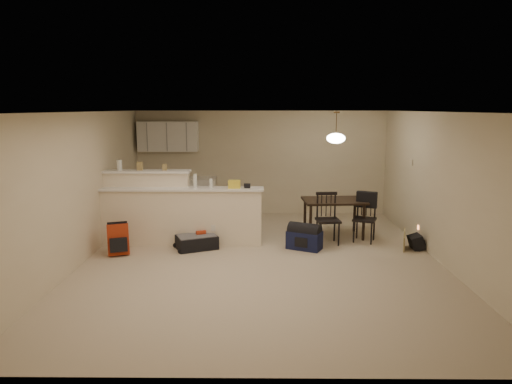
{
  "coord_description": "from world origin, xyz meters",
  "views": [
    {
      "loc": [
        -0.03,
        -7.49,
        2.56
      ],
      "look_at": [
        -0.1,
        0.7,
        1.05
      ],
      "focal_mm": 32.0,
      "sensor_mm": 36.0,
      "label": 1
    }
  ],
  "objects_px": {
    "red_backpack": "(118,239)",
    "black_daypack": "(416,242)",
    "suitcase": "(197,242)",
    "navy_duffel": "(304,240)",
    "pendant_lamp": "(336,138)",
    "dining_table": "(334,204)",
    "dining_chair_far": "(365,218)",
    "dining_chair_near": "(328,219)"
  },
  "relations": [
    {
      "from": "red_backpack",
      "to": "black_daypack",
      "type": "relative_size",
      "value": 1.85
    },
    {
      "from": "dining_chair_near",
      "to": "suitcase",
      "type": "distance_m",
      "value": 2.51
    },
    {
      "from": "pendant_lamp",
      "to": "dining_chair_far",
      "type": "xyz_separation_m",
      "value": [
        0.54,
        -0.36,
        -1.52
      ]
    },
    {
      "from": "suitcase",
      "to": "black_daypack",
      "type": "xyz_separation_m",
      "value": [
        4.05,
        0.0,
        0.01
      ]
    },
    {
      "from": "dining_chair_near",
      "to": "dining_chair_far",
      "type": "xyz_separation_m",
      "value": [
        0.73,
        0.16,
        -0.02
      ]
    },
    {
      "from": "dining_chair_far",
      "to": "navy_duffel",
      "type": "xyz_separation_m",
      "value": [
        -1.2,
        -0.49,
        -0.3
      ]
    },
    {
      "from": "dining_chair_far",
      "to": "suitcase",
      "type": "bearing_deg",
      "value": -148.83
    },
    {
      "from": "dining_table",
      "to": "dining_chair_near",
      "type": "height_order",
      "value": "dining_chair_near"
    },
    {
      "from": "pendant_lamp",
      "to": "dining_chair_near",
      "type": "relative_size",
      "value": 0.63
    },
    {
      "from": "suitcase",
      "to": "black_daypack",
      "type": "distance_m",
      "value": 4.05
    },
    {
      "from": "dining_chair_far",
      "to": "navy_duffel",
      "type": "distance_m",
      "value": 1.33
    },
    {
      "from": "navy_duffel",
      "to": "suitcase",
      "type": "bearing_deg",
      "value": -154.19
    },
    {
      "from": "dining_table",
      "to": "pendant_lamp",
      "type": "height_order",
      "value": "pendant_lamp"
    },
    {
      "from": "navy_duffel",
      "to": "dining_table",
      "type": "bearing_deg",
      "value": 77.81
    },
    {
      "from": "dining_table",
      "to": "red_backpack",
      "type": "xyz_separation_m",
      "value": [
        -3.99,
        -1.19,
        -0.39
      ]
    },
    {
      "from": "suitcase",
      "to": "dining_chair_near",
      "type": "bearing_deg",
      "value": -15.54
    },
    {
      "from": "navy_duffel",
      "to": "dining_chair_far",
      "type": "bearing_deg",
      "value": 47.82
    },
    {
      "from": "dining_chair_far",
      "to": "red_backpack",
      "type": "relative_size",
      "value": 1.72
    },
    {
      "from": "suitcase",
      "to": "red_backpack",
      "type": "xyz_separation_m",
      "value": [
        -1.34,
        -0.35,
        0.15
      ]
    },
    {
      "from": "dining_table",
      "to": "navy_duffel",
      "type": "bearing_deg",
      "value": -132.14
    },
    {
      "from": "navy_duffel",
      "to": "black_daypack",
      "type": "height_order",
      "value": "navy_duffel"
    },
    {
      "from": "pendant_lamp",
      "to": "navy_duffel",
      "type": "distance_m",
      "value": 2.12
    },
    {
      "from": "pendant_lamp",
      "to": "black_daypack",
      "type": "relative_size",
      "value": 2.09
    },
    {
      "from": "dining_chair_near",
      "to": "navy_duffel",
      "type": "relative_size",
      "value": 1.59
    },
    {
      "from": "red_backpack",
      "to": "black_daypack",
      "type": "xyz_separation_m",
      "value": [
        5.39,
        0.35,
        -0.14
      ]
    },
    {
      "from": "dining_chair_far",
      "to": "navy_duffel",
      "type": "bearing_deg",
      "value": -135.49
    },
    {
      "from": "black_daypack",
      "to": "pendant_lamp",
      "type": "bearing_deg",
      "value": 58.64
    },
    {
      "from": "red_backpack",
      "to": "suitcase",
      "type": "bearing_deg",
      "value": -4.58
    },
    {
      "from": "dining_table",
      "to": "navy_duffel",
      "type": "height_order",
      "value": "dining_table"
    },
    {
      "from": "dining_table",
      "to": "dining_chair_near",
      "type": "bearing_deg",
      "value": -113.99
    },
    {
      "from": "dining_chair_far",
      "to": "pendant_lamp",
      "type": "bearing_deg",
      "value": 168.91
    },
    {
      "from": "red_backpack",
      "to": "navy_duffel",
      "type": "bearing_deg",
      "value": -13.12
    },
    {
      "from": "dining_table",
      "to": "red_backpack",
      "type": "relative_size",
      "value": 2.32
    },
    {
      "from": "dining_table",
      "to": "pendant_lamp",
      "type": "bearing_deg",
      "value": -4.14
    },
    {
      "from": "dining_table",
      "to": "dining_chair_far",
      "type": "height_order",
      "value": "dining_chair_far"
    },
    {
      "from": "suitcase",
      "to": "navy_duffel",
      "type": "xyz_separation_m",
      "value": [
        1.99,
        0.0,
        0.05
      ]
    },
    {
      "from": "red_backpack",
      "to": "dining_chair_far",
      "type": "bearing_deg",
      "value": -8.65
    },
    {
      "from": "suitcase",
      "to": "black_daypack",
      "type": "height_order",
      "value": "black_daypack"
    },
    {
      "from": "dining_chair_near",
      "to": "black_daypack",
      "type": "height_order",
      "value": "dining_chair_near"
    },
    {
      "from": "dining_chair_far",
      "to": "dining_chair_near",
      "type": "bearing_deg",
      "value": -145.4
    },
    {
      "from": "dining_chair_far",
      "to": "black_daypack",
      "type": "distance_m",
      "value": 1.04
    },
    {
      "from": "dining_chair_near",
      "to": "dining_chair_far",
      "type": "height_order",
      "value": "dining_chair_near"
    }
  ]
}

